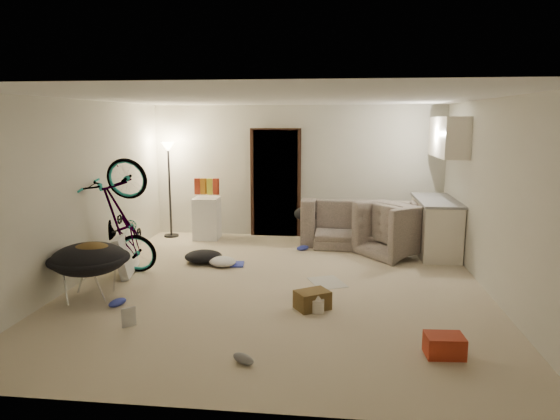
# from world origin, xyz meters

# --- Properties ---
(floor) EXTENTS (5.50, 6.00, 0.02)m
(floor) POSITION_xyz_m (0.00, 0.00, -0.01)
(floor) COLOR beige
(floor) RESTS_ON ground
(ceiling) EXTENTS (5.50, 6.00, 0.02)m
(ceiling) POSITION_xyz_m (0.00, 0.00, 2.51)
(ceiling) COLOR white
(ceiling) RESTS_ON wall_back
(wall_back) EXTENTS (5.50, 0.02, 2.50)m
(wall_back) POSITION_xyz_m (0.00, 3.01, 1.25)
(wall_back) COLOR beige
(wall_back) RESTS_ON floor
(wall_front) EXTENTS (5.50, 0.02, 2.50)m
(wall_front) POSITION_xyz_m (0.00, -3.01, 1.25)
(wall_front) COLOR beige
(wall_front) RESTS_ON floor
(wall_left) EXTENTS (0.02, 6.00, 2.50)m
(wall_left) POSITION_xyz_m (-2.76, 0.00, 1.25)
(wall_left) COLOR beige
(wall_left) RESTS_ON floor
(wall_right) EXTENTS (0.02, 6.00, 2.50)m
(wall_right) POSITION_xyz_m (2.76, 0.00, 1.25)
(wall_right) COLOR beige
(wall_right) RESTS_ON floor
(doorway) EXTENTS (0.85, 0.10, 2.04)m
(doorway) POSITION_xyz_m (-0.40, 2.97, 1.02)
(doorway) COLOR black
(doorway) RESTS_ON floor
(door_trim) EXTENTS (0.97, 0.04, 2.10)m
(door_trim) POSITION_xyz_m (-0.40, 2.94, 1.02)
(door_trim) COLOR black
(door_trim) RESTS_ON floor
(floor_lamp) EXTENTS (0.28, 0.28, 1.81)m
(floor_lamp) POSITION_xyz_m (-2.40, 2.65, 1.31)
(floor_lamp) COLOR black
(floor_lamp) RESTS_ON floor
(kitchen_counter) EXTENTS (0.60, 1.50, 0.88)m
(kitchen_counter) POSITION_xyz_m (2.43, 2.00, 0.44)
(kitchen_counter) COLOR white
(kitchen_counter) RESTS_ON floor
(counter_top) EXTENTS (0.64, 1.54, 0.04)m
(counter_top) POSITION_xyz_m (2.43, 2.00, 0.90)
(counter_top) COLOR gray
(counter_top) RESTS_ON kitchen_counter
(kitchen_uppers) EXTENTS (0.38, 1.40, 0.65)m
(kitchen_uppers) POSITION_xyz_m (2.56, 2.00, 1.95)
(kitchen_uppers) COLOR white
(kitchen_uppers) RESTS_ON wall_right
(sofa) EXTENTS (2.18, 0.92, 0.63)m
(sofa) POSITION_xyz_m (1.23, 2.45, 0.31)
(sofa) COLOR #363D36
(sofa) RESTS_ON floor
(armchair) EXTENTS (1.30, 1.33, 0.65)m
(armchair) POSITION_xyz_m (1.84, 1.85, 0.33)
(armchair) COLOR #363D36
(armchair) RESTS_ON floor
(bicycle) EXTENTS (1.76, 0.80, 1.00)m
(bicycle) POSITION_xyz_m (-2.30, 0.27, 0.46)
(bicycle) COLOR black
(bicycle) RESTS_ON floor
(book_asset) EXTENTS (0.27, 0.27, 0.02)m
(book_asset) POSITION_xyz_m (-1.52, -1.60, 0.01)
(book_asset) COLOR #A32E18
(book_asset) RESTS_ON floor
(mini_fridge) EXTENTS (0.47, 0.47, 0.79)m
(mini_fridge) POSITION_xyz_m (-1.66, 2.55, 0.39)
(mini_fridge) COLOR white
(mini_fridge) RESTS_ON floor
(snack_box_0) EXTENTS (0.11, 0.08, 0.30)m
(snack_box_0) POSITION_xyz_m (-1.83, 2.55, 1.00)
(snack_box_0) COLOR #A32E18
(snack_box_0) RESTS_ON mini_fridge
(snack_box_1) EXTENTS (0.11, 0.08, 0.30)m
(snack_box_1) POSITION_xyz_m (-1.71, 2.55, 1.00)
(snack_box_1) COLOR #B66A16
(snack_box_1) RESTS_ON mini_fridge
(snack_box_2) EXTENTS (0.11, 0.08, 0.30)m
(snack_box_2) POSITION_xyz_m (-1.59, 2.55, 1.00)
(snack_box_2) COLOR gold
(snack_box_2) RESTS_ON mini_fridge
(snack_box_3) EXTENTS (0.12, 0.10, 0.30)m
(snack_box_3) POSITION_xyz_m (-1.47, 2.55, 1.00)
(snack_box_3) COLOR #A32E18
(snack_box_3) RESTS_ON mini_fridge
(saucer_chair) EXTENTS (1.00, 1.00, 0.71)m
(saucer_chair) POSITION_xyz_m (-2.30, -0.75, 0.42)
(saucer_chair) COLOR silver
(saucer_chair) RESTS_ON floor
(hoodie) EXTENTS (0.61, 0.57, 0.22)m
(hoodie) POSITION_xyz_m (-2.25, -0.78, 0.62)
(hoodie) COLOR #4D381A
(hoodie) RESTS_ON saucer_chair
(sofa_drape) EXTENTS (0.58, 0.48, 0.28)m
(sofa_drape) POSITION_xyz_m (0.28, 2.45, 0.54)
(sofa_drape) COLOR black
(sofa_drape) RESTS_ON sofa
(tv_box) EXTENTS (0.41, 0.92, 0.60)m
(tv_box) POSITION_xyz_m (-2.30, 0.33, 0.29)
(tv_box) COLOR silver
(tv_box) RESTS_ON floor
(drink_case_a) EXTENTS (0.47, 0.44, 0.22)m
(drink_case_a) POSITION_xyz_m (0.50, -0.79, 0.11)
(drink_case_a) COLOR brown
(drink_case_a) RESTS_ON floor
(drink_case_b) EXTENTS (0.38, 0.29, 0.21)m
(drink_case_b) POSITION_xyz_m (1.81, -1.86, 0.10)
(drink_case_b) COLOR #A32E18
(drink_case_b) RESTS_ON floor
(juicer) EXTENTS (0.16, 0.16, 0.23)m
(juicer) POSITION_xyz_m (0.57, -0.90, 0.09)
(juicer) COLOR silver
(juicer) RESTS_ON floor
(newspaper) EXTENTS (0.60, 0.67, 0.01)m
(newspaper) POSITION_xyz_m (0.66, 0.20, 0.00)
(newspaper) COLOR #BAB6AC
(newspaper) RESTS_ON floor
(book_blue) EXTENTS (0.24, 0.30, 0.03)m
(book_blue) POSITION_xyz_m (-0.75, 0.88, 0.01)
(book_blue) COLOR #2F3BAA
(book_blue) RESTS_ON floor
(book_white) EXTENTS (0.24, 0.27, 0.02)m
(book_white) POSITION_xyz_m (-1.46, 1.39, 0.01)
(book_white) COLOR silver
(book_white) RESTS_ON floor
(shoe_0) EXTENTS (0.25, 0.21, 0.09)m
(shoe_0) POSITION_xyz_m (0.20, 1.89, 0.04)
(shoe_0) COLOR #2F3BAA
(shoe_0) RESTS_ON floor
(shoe_2) EXTENTS (0.21, 0.27, 0.09)m
(shoe_2) POSITION_xyz_m (-1.85, -0.98, 0.05)
(shoe_2) COLOR #2F3BAA
(shoe_2) RESTS_ON floor
(shoe_3) EXTENTS (0.26, 0.22, 0.09)m
(shoe_3) POSITION_xyz_m (-0.07, -2.23, 0.05)
(shoe_3) COLOR slate
(shoe_3) RESTS_ON floor
(clothes_lump_a) EXTENTS (0.68, 0.61, 0.19)m
(clothes_lump_a) POSITION_xyz_m (-1.31, 0.98, 0.10)
(clothes_lump_a) COLOR black
(clothes_lump_a) RESTS_ON floor
(clothes_lump_c) EXTENTS (0.57, 0.54, 0.14)m
(clothes_lump_c) POSITION_xyz_m (-0.97, 0.82, 0.07)
(clothes_lump_c) COLOR silver
(clothes_lump_c) RESTS_ON floor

